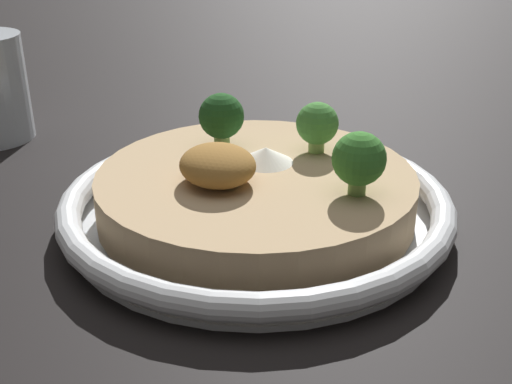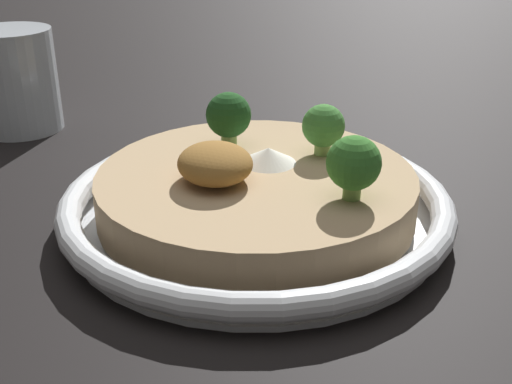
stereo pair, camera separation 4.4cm
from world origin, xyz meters
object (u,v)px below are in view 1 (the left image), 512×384
at_px(risotto_bowl, 256,199).
at_px(broccoli_back, 317,125).
at_px(broccoli_front_left, 221,117).
at_px(broccoli_back_right, 359,160).

distance_m(risotto_bowl, broccoli_back, 0.07).
bearing_deg(broccoli_front_left, risotto_bowl, 5.97).
bearing_deg(risotto_bowl, broccoli_front_left, -174.03).
relative_size(risotto_bowl, broccoli_back_right, 6.64).
bearing_deg(broccoli_front_left, broccoli_back_right, 24.82).
height_order(risotto_bowl, broccoli_front_left, broccoli_front_left).
relative_size(broccoli_back, broccoli_front_left, 0.89).
height_order(broccoli_back_right, broccoli_front_left, same).
relative_size(broccoli_back_right, broccoli_back, 1.10).
bearing_deg(broccoli_back_right, broccoli_back, 171.64).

